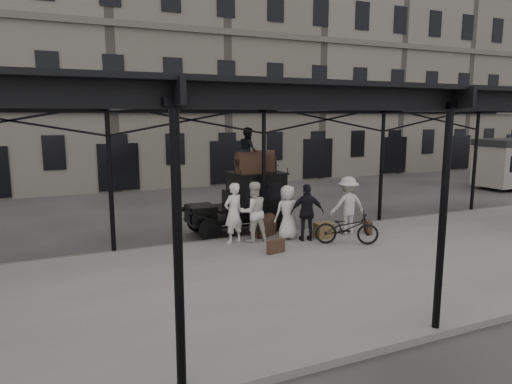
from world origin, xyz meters
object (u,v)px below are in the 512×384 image
(porter_left, at_px, (233,213))
(porter_official, at_px, (307,213))
(steamer_trunk_platform, at_px, (263,227))
(taxi, at_px, (248,199))
(bicycle, at_px, (347,228))
(steamer_trunk_roof_near, at_px, (249,164))

(porter_left, height_order, porter_official, porter_left)
(porter_left, distance_m, steamer_trunk_platform, 1.46)
(taxi, bearing_deg, porter_left, -126.58)
(porter_left, xyz_separation_m, bicycle, (3.21, -1.64, -0.45))
(porter_official, bearing_deg, steamer_trunk_roof_near, -44.75)
(porter_left, xyz_separation_m, steamer_trunk_platform, (1.24, 0.40, -0.67))
(porter_left, xyz_separation_m, porter_official, (2.27, -0.76, -0.04))
(steamer_trunk_platform, bearing_deg, bicycle, -72.46)
(porter_left, bearing_deg, taxi, -145.41)
(taxi, relative_size, bicycle, 1.84)
(taxi, bearing_deg, bicycle, -58.36)
(bicycle, height_order, steamer_trunk_platform, bicycle)
(bicycle, xyz_separation_m, steamer_trunk_platform, (-1.97, 2.04, -0.22))
(taxi, xyz_separation_m, steamer_trunk_platform, (0.04, -1.21, -0.75))
(steamer_trunk_roof_near, bearing_deg, bicycle, -54.90)
(porter_left, relative_size, steamer_trunk_platform, 2.35)
(bicycle, bearing_deg, porter_official, 75.49)
(steamer_trunk_roof_near, distance_m, steamer_trunk_platform, 2.27)
(bicycle, bearing_deg, steamer_trunk_platform, 72.73)
(porter_official, xyz_separation_m, steamer_trunk_platform, (-1.03, 1.16, -0.63))
(bicycle, distance_m, steamer_trunk_platform, 2.85)
(porter_official, height_order, steamer_trunk_platform, porter_official)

